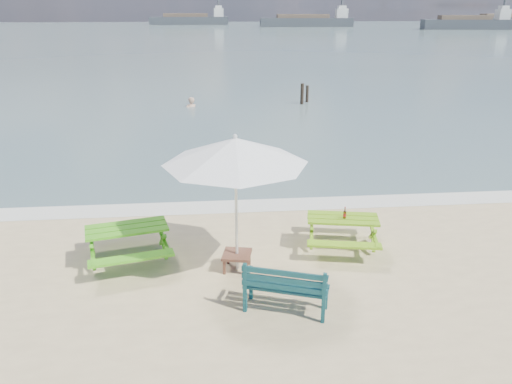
{
  "coord_description": "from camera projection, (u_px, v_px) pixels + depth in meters",
  "views": [
    {
      "loc": [
        -0.49,
        -7.79,
        5.07
      ],
      "look_at": [
        0.54,
        3.0,
        1.0
      ],
      "focal_mm": 35.0,
      "sensor_mm": 36.0,
      "label": 1
    }
  ],
  "objects": [
    {
      "name": "cargo_ships",
      "position": [
        451.0,
        21.0,
        127.07
      ],
      "size": [
        153.01,
        39.48,
        4.4
      ],
      "color": "#363B40",
      "rests_on": "ground"
    },
    {
      "name": "patio_umbrella",
      "position": [
        235.0,
        151.0,
        9.33
      ],
      "size": [
        3.3,
        3.3,
        2.76
      ],
      "color": "silver",
      "rests_on": "ground"
    },
    {
      "name": "beer_bottle",
      "position": [
        345.0,
        215.0,
        10.8
      ],
      "size": [
        0.07,
        0.07,
        0.26
      ],
      "color": "#8C4014",
      "rests_on": "picnic_table_right"
    },
    {
      "name": "foam_strip",
      "position": [
        231.0,
        206.0,
        13.37
      ],
      "size": [
        22.0,
        0.9,
        0.01
      ],
      "primitive_type": "cube",
      "color": "silver",
      "rests_on": "ground"
    },
    {
      "name": "picnic_table_right",
      "position": [
        342.0,
        233.0,
        11.0
      ],
      "size": [
        1.83,
        1.96,
        0.73
      ],
      "color": "#6DA218",
      "rests_on": "ground"
    },
    {
      "name": "park_bench",
      "position": [
        286.0,
        296.0,
        8.75
      ],
      "size": [
        1.55,
        0.95,
        0.91
      ],
      "color": "#103F45",
      "rests_on": "ground"
    },
    {
      "name": "sea",
      "position": [
        209.0,
        36.0,
        88.3
      ],
      "size": [
        300.0,
        300.0,
        0.0
      ],
      "primitive_type": "plane",
      "color": "slate",
      "rests_on": "ground"
    },
    {
      "name": "side_table",
      "position": [
        237.0,
        261.0,
        10.15
      ],
      "size": [
        0.66,
        0.66,
        0.36
      ],
      "color": "brown",
      "rests_on": "ground"
    },
    {
      "name": "mooring_pilings",
      "position": [
        304.0,
        96.0,
        27.32
      ],
      "size": [
        0.57,
        0.77,
        1.32
      ],
      "color": "black",
      "rests_on": "ground"
    },
    {
      "name": "swimmer",
      "position": [
        191.0,
        114.0,
        26.72
      ],
      "size": [
        0.8,
        0.67,
        1.86
      ],
      "color": "tan",
      "rests_on": "ground"
    },
    {
      "name": "picnic_table_left",
      "position": [
        128.0,
        245.0,
        10.41
      ],
      "size": [
        2.02,
        2.16,
        0.78
      ],
      "color": "#429E17",
      "rests_on": "ground"
    }
  ]
}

